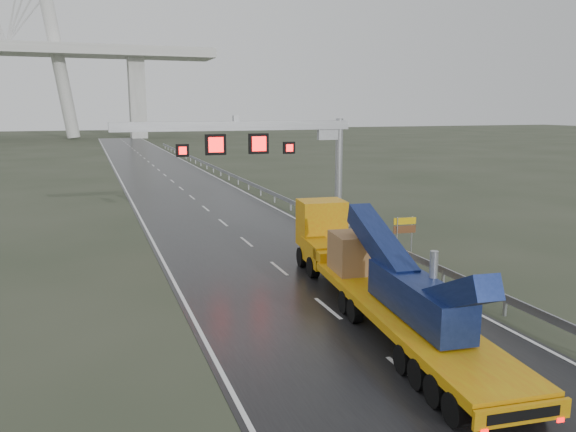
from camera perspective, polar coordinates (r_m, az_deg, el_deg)
name	(u,v)px	position (r m, az deg, el deg)	size (l,w,h in m)	color
ground	(376,349)	(19.38, 8.96, -13.17)	(400.00, 400.00, 0.00)	#2E3626
road	(181,189)	(56.66, -10.80, 2.76)	(11.00, 200.00, 0.02)	black
guardrail	(271,193)	(48.32, -1.76, 2.38)	(0.20, 140.00, 1.40)	gray
sign_gantry	(269,145)	(35.20, -1.92, 7.24)	(14.90, 1.20, 7.42)	#BCBBB6
heavy_haul_truck	(366,267)	(22.92, 7.95, -5.18)	(4.21, 17.24, 4.01)	#C9A30B
exit_sign_pair	(405,229)	(30.60, 11.76, -1.28)	(1.27, 0.19, 2.17)	gray
striped_barrier	(365,224)	(36.34, 7.79, -0.77)	(0.68, 0.36, 1.14)	red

